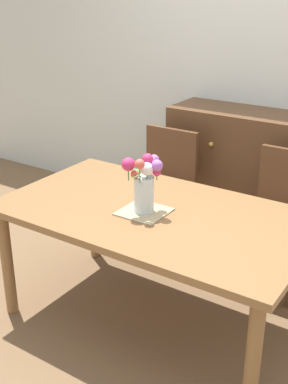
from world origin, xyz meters
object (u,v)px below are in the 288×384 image
object	(u,v)px
dining_table	(154,223)
dresser	(259,178)
flower_vase	(144,182)
chair_right	(282,210)
chair_left	(163,182)

from	to	relation	value
dining_table	dresser	xyz separation A→B (m)	(0.09, 1.33, -0.14)
dining_table	flower_vase	xyz separation A→B (m)	(-0.03, -0.05, 0.26)
chair_right	dresser	bearing A→B (deg)	-54.48
dresser	chair_right	bearing A→B (deg)	-54.48
chair_left	dining_table	bearing A→B (deg)	118.45
flower_vase	chair_right	bearing A→B (deg)	61.46
dining_table	flower_vase	world-z (taller)	flower_vase
chair_right	dresser	world-z (taller)	dresser
dresser	flower_vase	xyz separation A→B (m)	(-0.12, -1.38, 0.40)
chair_right	flower_vase	world-z (taller)	flower_vase
chair_right	flower_vase	distance (m)	1.08
dining_table	flower_vase	size ratio (longest dim) A/B	5.31
chair_left	flower_vase	xyz separation A→B (m)	(0.42, -0.88, 0.38)
chair_right	flower_vase	xyz separation A→B (m)	(-0.48, -0.88, 0.38)
dining_table	chair_left	xyz separation A→B (m)	(-0.45, 0.83, -0.12)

